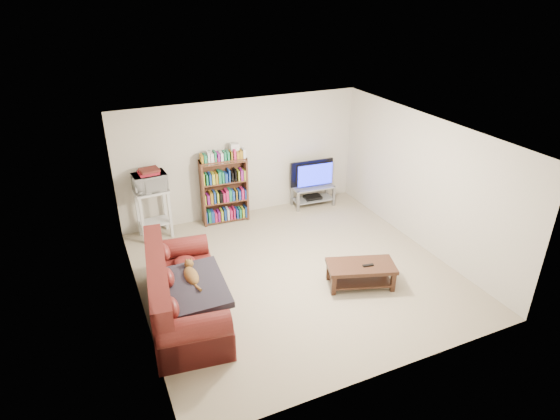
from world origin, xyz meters
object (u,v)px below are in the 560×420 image
sofa (180,297)px  coffee_table (361,271)px  bookshelf (224,190)px  tv_stand (313,192)px

sofa → coffee_table: 2.83m
sofa → bookshelf: 3.06m
sofa → coffee_table: bearing=-0.8°
sofa → tv_stand: sofa is taller
coffee_table → sofa: bearing=-169.6°
coffee_table → tv_stand: tv_stand is taller
sofa → tv_stand: bearing=43.7°
coffee_table → bookshelf: size_ratio=0.89×
sofa → bookshelf: (1.53, 2.63, 0.35)m
coffee_table → bookshelf: bearing=131.3°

